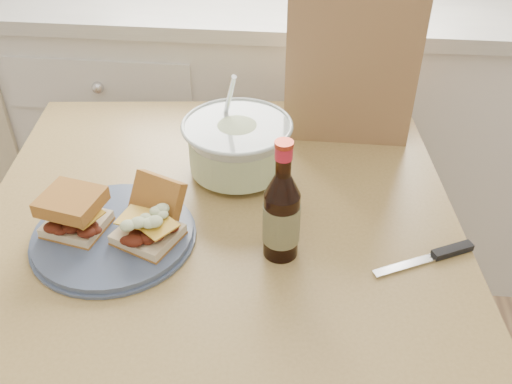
# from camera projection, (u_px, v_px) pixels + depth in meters

# --- Properties ---
(cabinet_run) EXTENTS (2.50, 0.64, 0.94)m
(cabinet_run) POSITION_uv_depth(u_px,v_px,m) (275.00, 125.00, 2.03)
(cabinet_run) COLOR silver
(cabinet_run) RESTS_ON ground
(dining_table) EXTENTS (1.04, 1.04, 0.79)m
(dining_table) POSITION_uv_depth(u_px,v_px,m) (221.00, 256.00, 1.21)
(dining_table) COLOR tan
(dining_table) RESTS_ON ground
(plate) EXTENTS (0.30, 0.30, 0.02)m
(plate) POSITION_uv_depth(u_px,v_px,m) (114.00, 235.00, 1.07)
(plate) COLOR #475574
(plate) RESTS_ON dining_table
(sandwich_left) EXTENTS (0.12, 0.12, 0.08)m
(sandwich_left) POSITION_uv_depth(u_px,v_px,m) (74.00, 212.00, 1.05)
(sandwich_left) COLOR beige
(sandwich_left) RESTS_ON plate
(sandwich_right) EXTENTS (0.14, 0.18, 0.09)m
(sandwich_right) POSITION_uv_depth(u_px,v_px,m) (150.00, 218.00, 1.05)
(sandwich_right) COLOR beige
(sandwich_right) RESTS_ON plate
(coleslaw_bowl) EXTENTS (0.23, 0.23, 0.23)m
(coleslaw_bowl) POSITION_uv_depth(u_px,v_px,m) (238.00, 149.00, 1.22)
(coleslaw_bowl) COLOR silver
(coleslaw_bowl) RESTS_ON dining_table
(beer_bottle) EXTENTS (0.07, 0.07, 0.24)m
(beer_bottle) POSITION_uv_depth(u_px,v_px,m) (282.00, 214.00, 0.99)
(beer_bottle) COLOR black
(beer_bottle) RESTS_ON dining_table
(knife) EXTENTS (0.19, 0.11, 0.01)m
(knife) POSITION_uv_depth(u_px,v_px,m) (440.00, 254.00, 1.03)
(knife) COLOR silver
(knife) RESTS_ON dining_table
(paper_bag) EXTENTS (0.29, 0.19, 0.38)m
(paper_bag) POSITION_uv_depth(u_px,v_px,m) (351.00, 51.00, 1.31)
(paper_bag) COLOR #957248
(paper_bag) RESTS_ON dining_table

